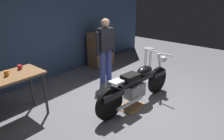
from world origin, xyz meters
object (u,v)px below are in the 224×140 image
(mug_red_diner, at_px, (20,67))
(mug_orange_travel, at_px, (6,73))
(person_standing, at_px, (106,48))
(shop_stool, at_px, (148,53))
(wooden_dresser, at_px, (101,49))
(motorcycle, at_px, (137,85))

(mug_red_diner, xyz_separation_m, mug_orange_travel, (-0.30, -0.13, 0.01))
(person_standing, relative_size, shop_stool, 2.61)
(mug_red_diner, distance_m, mug_orange_travel, 0.33)
(mug_red_diner, bearing_deg, mug_orange_travel, -156.46)
(wooden_dresser, height_order, mug_red_diner, wooden_dresser)
(mug_red_diner, relative_size, mug_orange_travel, 0.99)
(person_standing, height_order, shop_stool, person_standing)
(wooden_dresser, bearing_deg, motorcycle, -120.04)
(motorcycle, relative_size, mug_orange_travel, 20.69)
(motorcycle, bearing_deg, shop_stool, 30.77)
(motorcycle, xyz_separation_m, mug_red_diner, (-1.65, 1.56, 0.49))
(person_standing, xyz_separation_m, shop_stool, (1.66, -0.30, -0.43))
(person_standing, distance_m, mug_red_diner, 2.10)
(person_standing, height_order, mug_red_diner, person_standing)
(wooden_dresser, distance_m, mug_orange_travel, 3.36)
(mug_orange_travel, bearing_deg, mug_red_diner, 23.54)
(motorcycle, relative_size, person_standing, 1.31)
(mug_red_diner, height_order, mug_orange_travel, mug_orange_travel)
(shop_stool, bearing_deg, person_standing, 169.78)
(shop_stool, xyz_separation_m, wooden_dresser, (-0.81, 1.26, 0.05))
(wooden_dresser, relative_size, mug_red_diner, 10.50)
(motorcycle, bearing_deg, mug_red_diner, 142.74)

